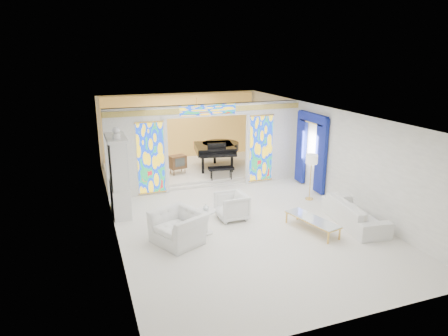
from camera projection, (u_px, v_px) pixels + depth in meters
name	position (u px, v px, depth m)	size (l,w,h in m)	color
floor	(227.00, 206.00, 12.69)	(12.00, 12.00, 0.00)	silver
ceiling	(227.00, 112.00, 11.84)	(7.00, 12.00, 0.02)	white
wall_back	(180.00, 127.00, 17.68)	(7.00, 0.02, 3.00)	white
wall_front	(348.00, 248.00, 6.85)	(7.00, 0.02, 3.00)	white
wall_left	(110.00, 172.00, 11.12)	(0.02, 12.00, 3.00)	white
wall_right	(325.00, 152.00, 13.40)	(0.02, 12.00, 3.00)	white
partition_wall	(208.00, 143.00, 14.02)	(7.00, 0.22, 3.00)	white
stained_glass_left	(151.00, 158.00, 13.36)	(0.90, 0.04, 2.40)	gold
stained_glass_right	(261.00, 148.00, 14.68)	(0.90, 0.04, 2.40)	gold
stained_glass_transom	(208.00, 110.00, 13.59)	(2.00, 0.04, 0.34)	gold
alcove_platform	(192.00, 169.00, 16.36)	(6.80, 3.80, 0.18)	silver
gold_curtain_back	(181.00, 128.00, 17.57)	(6.70, 0.10, 2.90)	#EAB651
chandelier	(197.00, 109.00, 15.64)	(0.48, 0.48, 0.30)	gold
blue_drapes	(311.00, 145.00, 13.98)	(0.14, 1.85, 2.65)	navy
china_cabinet	(119.00, 176.00, 11.85)	(0.56, 1.46, 2.72)	silver
armchair_left	(179.00, 227.00, 10.23)	(1.26, 1.10, 0.82)	silver
armchair_right	(231.00, 206.00, 11.66)	(0.83, 0.85, 0.78)	white
sofa	(355.00, 213.00, 11.30)	(2.35, 0.92, 0.69)	white
side_table	(206.00, 218.00, 10.71)	(0.62, 0.62, 0.67)	silver
vase	(206.00, 207.00, 10.62)	(0.16, 0.16, 0.17)	silver
coffee_table	(312.00, 219.00, 10.86)	(0.90, 1.75, 0.37)	white
floor_lamp	(312.00, 161.00, 12.93)	(0.46, 0.46, 1.54)	gold
grand_piano	(218.00, 148.00, 16.18)	(2.11, 2.97, 1.15)	black
tv_console	(178.00, 162.00, 15.34)	(0.70, 0.55, 0.72)	#53311E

